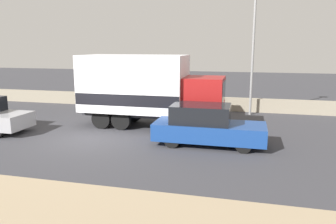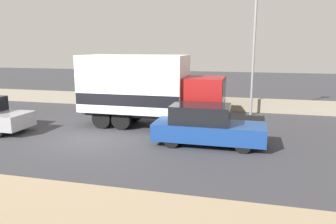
{
  "view_description": "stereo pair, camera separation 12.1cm",
  "coord_description": "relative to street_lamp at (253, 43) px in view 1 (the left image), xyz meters",
  "views": [
    {
      "loc": [
        6.71,
        -12.67,
        3.99
      ],
      "look_at": [
        3.21,
        1.5,
        1.05
      ],
      "focal_mm": 35.0,
      "sensor_mm": 36.0,
      "label": 1
    },
    {
      "loc": [
        6.83,
        -12.64,
        3.99
      ],
      "look_at": [
        3.21,
        1.5,
        1.05
      ],
      "focal_mm": 35.0,
      "sensor_mm": 36.0,
      "label": 2
    }
  ],
  "objects": [
    {
      "name": "street_lamp",
      "position": [
        0.0,
        0.0,
        0.0
      ],
      "size": [
        0.56,
        0.28,
        7.27
      ],
      "color": "gray",
      "rests_on": "ground_plane"
    },
    {
      "name": "box_truck",
      "position": [
        -5.13,
        -4.29,
        -2.29
      ],
      "size": [
        7.01,
        2.55,
        3.56
      ],
      "color": "maroon",
      "rests_on": "ground_plane"
    },
    {
      "name": "car_hatchback",
      "position": [
        -1.75,
        -6.68,
        -3.39
      ],
      "size": [
        4.5,
        1.74,
        1.66
      ],
      "color": "navy",
      "rests_on": "ground_plane"
    },
    {
      "name": "ground_plane",
      "position": [
        -6.88,
        -6.98,
        -4.19
      ],
      "size": [
        80.0,
        80.0,
        0.0
      ],
      "primitive_type": "plane",
      "color": "#38383D"
    },
    {
      "name": "stone_wall_backdrop",
      "position": [
        -6.88,
        0.87,
        -3.77
      ],
      "size": [
        60.0,
        0.35,
        0.84
      ],
      "color": "gray",
      "rests_on": "ground_plane"
    }
  ]
}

